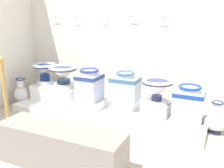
% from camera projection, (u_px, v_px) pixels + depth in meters
% --- Properties ---
extents(ground_plane, '(5.30, 5.35, 0.02)m').
position_uv_depth(ground_plane, '(44.00, 166.00, 2.46)').
color(ground_plane, '#B2A899').
extents(wall_back, '(3.50, 0.06, 2.90)m').
position_uv_depth(wall_back, '(122.00, 12.00, 3.75)').
color(wall_back, silver).
rests_on(wall_back, ground_plane).
extents(display_platform, '(2.74, 0.90, 0.10)m').
position_uv_depth(display_platform, '(107.00, 111.00, 3.68)').
color(display_platform, white).
rests_on(display_platform, ground_plane).
extents(plinth_block_central_ornate, '(0.33, 0.39, 0.22)m').
position_uv_depth(plinth_block_central_ornate, '(46.00, 91.00, 4.12)').
color(plinth_block_central_ornate, white).
rests_on(plinth_block_central_ornate, display_platform).
extents(antique_toilet_central_ornate, '(0.36, 0.36, 0.33)m').
position_uv_depth(antique_toilet_central_ornate, '(45.00, 71.00, 4.03)').
color(antique_toilet_central_ornate, silver).
rests_on(antique_toilet_central_ornate, plinth_block_central_ornate).
extents(plinth_block_tall_cobalt, '(0.39, 0.33, 0.23)m').
position_uv_depth(plinth_block_tall_cobalt, '(64.00, 95.00, 3.90)').
color(plinth_block_tall_cobalt, white).
rests_on(plinth_block_tall_cobalt, display_platform).
extents(antique_toilet_tall_cobalt, '(0.42, 0.42, 0.34)m').
position_uv_depth(antique_toilet_tall_cobalt, '(63.00, 74.00, 3.81)').
color(antique_toilet_tall_cobalt, white).
rests_on(antique_toilet_tall_cobalt, plinth_block_tall_cobalt).
extents(plinth_block_squat_floral, '(0.39, 0.33, 0.11)m').
position_uv_depth(plinth_block_squat_floral, '(90.00, 103.00, 3.69)').
color(plinth_block_squat_floral, white).
rests_on(plinth_block_squat_floral, display_platform).
extents(antique_toilet_squat_floral, '(0.31, 0.34, 0.45)m').
position_uv_depth(antique_toilet_squat_floral, '(90.00, 84.00, 3.62)').
color(antique_toilet_squat_floral, '#B3BBDA').
rests_on(antique_toilet_squat_floral, plinth_block_squat_floral).
extents(plinth_block_pale_glazed, '(0.29, 0.29, 0.13)m').
position_uv_depth(plinth_block_pale_glazed, '(125.00, 104.00, 3.63)').
color(plinth_block_pale_glazed, white).
rests_on(plinth_block_pale_glazed, display_platform).
extents(antique_toilet_pale_glazed, '(0.39, 0.29, 0.40)m').
position_uv_depth(antique_toilet_pale_glazed, '(125.00, 86.00, 3.55)').
color(antique_toilet_pale_glazed, '#ADC4DE').
rests_on(antique_toilet_pale_glazed, plinth_block_pale_glazed).
extents(plinth_block_rightmost, '(0.33, 0.33, 0.17)m').
position_uv_depth(plinth_block_rightmost, '(156.00, 109.00, 3.40)').
color(plinth_block_rightmost, white).
rests_on(plinth_block_rightmost, display_platform).
extents(antique_toilet_rightmost, '(0.41, 0.41, 0.33)m').
position_uv_depth(antique_toilet_rightmost, '(157.00, 88.00, 3.32)').
color(antique_toilet_rightmost, white).
rests_on(antique_toilet_rightmost, plinth_block_rightmost).
extents(plinth_block_leftmost, '(0.35, 0.33, 0.05)m').
position_uv_depth(plinth_block_leftmost, '(187.00, 118.00, 3.25)').
color(plinth_block_leftmost, white).
rests_on(plinth_block_leftmost, display_platform).
extents(antique_toilet_leftmost, '(0.38, 0.29, 0.40)m').
position_uv_depth(antique_toilet_leftmost, '(189.00, 101.00, 3.19)').
color(antique_toilet_leftmost, '#AFBEDE').
rests_on(antique_toilet_leftmost, plinth_block_leftmost).
extents(info_placard_first, '(0.14, 0.01, 0.14)m').
position_uv_depth(info_placard_first, '(57.00, 19.00, 4.20)').
color(info_placard_first, white).
extents(info_placard_second, '(0.10, 0.01, 0.13)m').
position_uv_depth(info_placard_second, '(78.00, 21.00, 4.05)').
color(info_placard_second, white).
extents(info_placard_third, '(0.10, 0.01, 0.15)m').
position_uv_depth(info_placard_third, '(104.00, 19.00, 3.85)').
color(info_placard_third, white).
extents(info_placard_fourth, '(0.14, 0.01, 0.12)m').
position_uv_depth(info_placard_fourth, '(134.00, 19.00, 3.66)').
color(info_placard_fourth, white).
extents(info_placard_fifth, '(0.11, 0.01, 0.13)m').
position_uv_depth(info_placard_fifth, '(165.00, 21.00, 3.48)').
color(info_placard_fifth, white).
extents(decorative_vase_companion, '(0.24, 0.24, 0.43)m').
position_uv_depth(decorative_vase_companion, '(22.00, 93.00, 4.09)').
color(decorative_vase_companion, navy).
rests_on(decorative_vase_companion, ground_plane).
extents(decorative_vase_spare, '(0.30, 0.30, 0.40)m').
position_uv_depth(decorative_vase_spare, '(216.00, 121.00, 3.12)').
color(decorative_vase_spare, navy).
rests_on(decorative_vase_spare, ground_plane).
extents(stanchion_post_near_left, '(0.25, 0.25, 0.94)m').
position_uv_depth(stanchion_post_near_left, '(7.00, 110.00, 3.09)').
color(stanchion_post_near_left, '#C48F41').
rests_on(stanchion_post_near_left, ground_plane).
extents(museum_bench, '(1.25, 0.36, 0.40)m').
position_uv_depth(museum_bench, '(61.00, 148.00, 2.39)').
color(museum_bench, gray).
rests_on(museum_bench, ground_plane).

